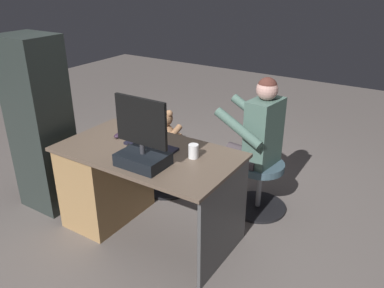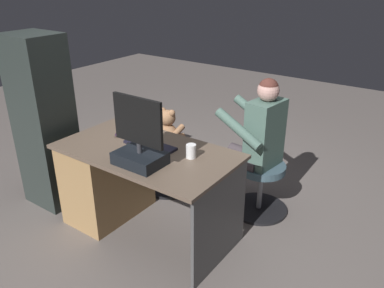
{
  "view_description": "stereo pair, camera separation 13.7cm",
  "coord_description": "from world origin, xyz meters",
  "px_view_note": "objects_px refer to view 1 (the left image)",
  "views": [
    {
      "loc": [
        -1.67,
        2.34,
        1.95
      ],
      "look_at": [
        -0.15,
        -0.04,
        0.67
      ],
      "focal_mm": 36.36,
      "sensor_mm": 36.0,
      "label": 1
    },
    {
      "loc": [
        -1.78,
        2.27,
        1.95
      ],
      "look_at": [
        -0.15,
        -0.04,
        0.67
      ],
      "focal_mm": 36.36,
      "sensor_mm": 36.0,
      "label": 2
    }
  ],
  "objects_px": {
    "desk": "(115,178)",
    "teddy_bear": "(166,129)",
    "office_chair_teddy": "(166,163)",
    "keyboard": "(151,146)",
    "cup": "(193,151)",
    "person": "(254,135)",
    "visitor_chair": "(259,183)",
    "monitor": "(142,147)",
    "computer_mouse": "(119,135)",
    "tv_remote": "(130,147)"
  },
  "relations": [
    {
      "from": "desk",
      "to": "teddy_bear",
      "type": "height_order",
      "value": "teddy_bear"
    },
    {
      "from": "desk",
      "to": "office_chair_teddy",
      "type": "distance_m",
      "value": 0.67
    },
    {
      "from": "office_chair_teddy",
      "to": "teddy_bear",
      "type": "relative_size",
      "value": 1.58
    },
    {
      "from": "keyboard",
      "to": "office_chair_teddy",
      "type": "distance_m",
      "value": 0.82
    },
    {
      "from": "cup",
      "to": "desk",
      "type": "bearing_deg",
      "value": 7.04
    },
    {
      "from": "cup",
      "to": "keyboard",
      "type": "bearing_deg",
      "value": 3.81
    },
    {
      "from": "office_chair_teddy",
      "to": "person",
      "type": "bearing_deg",
      "value": -172.36
    },
    {
      "from": "office_chair_teddy",
      "to": "keyboard",
      "type": "bearing_deg",
      "value": 117.28
    },
    {
      "from": "visitor_chair",
      "to": "cup",
      "type": "bearing_deg",
      "value": 70.75
    },
    {
      "from": "monitor",
      "to": "visitor_chair",
      "type": "distance_m",
      "value": 1.23
    },
    {
      "from": "desk",
      "to": "office_chair_teddy",
      "type": "bearing_deg",
      "value": -92.69
    },
    {
      "from": "keyboard",
      "to": "cup",
      "type": "xyz_separation_m",
      "value": [
        -0.36,
        -0.02,
        0.04
      ]
    },
    {
      "from": "computer_mouse",
      "to": "tv_remote",
      "type": "height_order",
      "value": "computer_mouse"
    },
    {
      "from": "person",
      "to": "monitor",
      "type": "bearing_deg",
      "value": 67.75
    },
    {
      "from": "office_chair_teddy",
      "to": "desk",
      "type": "bearing_deg",
      "value": 87.31
    },
    {
      "from": "computer_mouse",
      "to": "tv_remote",
      "type": "bearing_deg",
      "value": 151.8
    },
    {
      "from": "computer_mouse",
      "to": "tv_remote",
      "type": "xyz_separation_m",
      "value": [
        -0.21,
        0.11,
        -0.01
      ]
    },
    {
      "from": "visitor_chair",
      "to": "desk",
      "type": "bearing_deg",
      "value": 39.58
    },
    {
      "from": "computer_mouse",
      "to": "tv_remote",
      "type": "distance_m",
      "value": 0.23
    },
    {
      "from": "visitor_chair",
      "to": "tv_remote",
      "type": "bearing_deg",
      "value": 48.22
    },
    {
      "from": "teddy_bear",
      "to": "monitor",
      "type": "bearing_deg",
      "value": 117.06
    },
    {
      "from": "computer_mouse",
      "to": "person",
      "type": "distance_m",
      "value": 1.1
    },
    {
      "from": "cup",
      "to": "teddy_bear",
      "type": "relative_size",
      "value": 0.29
    },
    {
      "from": "computer_mouse",
      "to": "teddy_bear",
      "type": "xyz_separation_m",
      "value": [
        -0.02,
        -0.59,
        -0.14
      ]
    },
    {
      "from": "computer_mouse",
      "to": "office_chair_teddy",
      "type": "bearing_deg",
      "value": -92.26
    },
    {
      "from": "keyboard",
      "to": "person",
      "type": "xyz_separation_m",
      "value": [
        -0.53,
        -0.7,
        -0.05
      ]
    },
    {
      "from": "cup",
      "to": "visitor_chair",
      "type": "bearing_deg",
      "value": -109.25
    },
    {
      "from": "keyboard",
      "to": "person",
      "type": "height_order",
      "value": "person"
    },
    {
      "from": "person",
      "to": "visitor_chair",
      "type": "bearing_deg",
      "value": -172.36
    },
    {
      "from": "monitor",
      "to": "tv_remote",
      "type": "xyz_separation_m",
      "value": [
        0.26,
        -0.16,
        -0.13
      ]
    },
    {
      "from": "cup",
      "to": "person",
      "type": "relative_size",
      "value": 0.08
    },
    {
      "from": "monitor",
      "to": "computer_mouse",
      "type": "distance_m",
      "value": 0.55
    },
    {
      "from": "computer_mouse",
      "to": "cup",
      "type": "xyz_separation_m",
      "value": [
        -0.69,
        -0.01,
        0.03
      ]
    },
    {
      "from": "office_chair_teddy",
      "to": "visitor_chair",
      "type": "distance_m",
      "value": 0.92
    },
    {
      "from": "cup",
      "to": "tv_remote",
      "type": "distance_m",
      "value": 0.5
    },
    {
      "from": "desk",
      "to": "monitor",
      "type": "relative_size",
      "value": 2.83
    },
    {
      "from": "tv_remote",
      "to": "monitor",
      "type": "bearing_deg",
      "value": 119.83
    },
    {
      "from": "person",
      "to": "computer_mouse",
      "type": "bearing_deg",
      "value": 39.02
    },
    {
      "from": "computer_mouse",
      "to": "visitor_chair",
      "type": "relative_size",
      "value": 0.19
    },
    {
      "from": "monitor",
      "to": "person",
      "type": "distance_m",
      "value": 1.05
    },
    {
      "from": "desk",
      "to": "visitor_chair",
      "type": "height_order",
      "value": "desk"
    },
    {
      "from": "cup",
      "to": "person",
      "type": "distance_m",
      "value": 0.71
    },
    {
      "from": "monitor",
      "to": "tv_remote",
      "type": "relative_size",
      "value": 3.19
    },
    {
      "from": "keyboard",
      "to": "visitor_chair",
      "type": "relative_size",
      "value": 0.85
    },
    {
      "from": "teddy_bear",
      "to": "desk",
      "type": "bearing_deg",
      "value": 87.36
    },
    {
      "from": "desk",
      "to": "person",
      "type": "relative_size",
      "value": 1.14
    },
    {
      "from": "desk",
      "to": "cup",
      "type": "xyz_separation_m",
      "value": [
        -0.7,
        -0.09,
        0.39
      ]
    },
    {
      "from": "cup",
      "to": "office_chair_teddy",
      "type": "height_order",
      "value": "cup"
    },
    {
      "from": "visitor_chair",
      "to": "person",
      "type": "xyz_separation_m",
      "value": [
        0.08,
        0.01,
        0.43
      ]
    },
    {
      "from": "desk",
      "to": "cup",
      "type": "bearing_deg",
      "value": -172.96
    }
  ]
}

